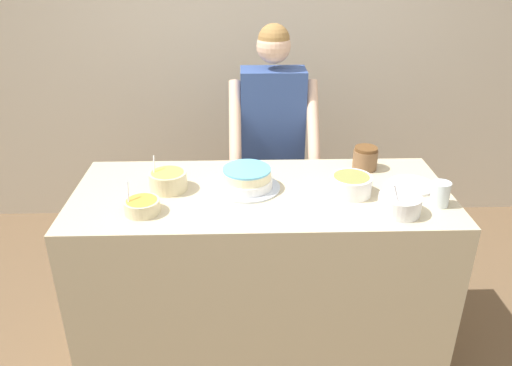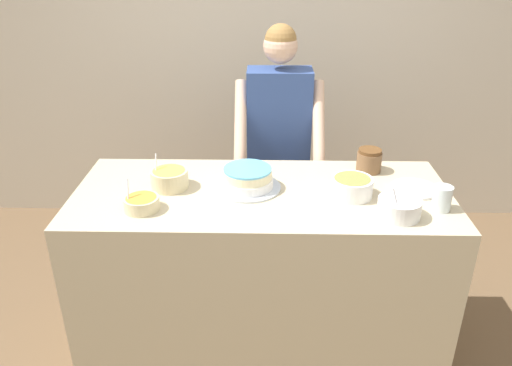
# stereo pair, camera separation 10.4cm
# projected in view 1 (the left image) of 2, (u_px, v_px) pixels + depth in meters

# --- Properties ---
(wall_back) EXTENTS (10.00, 0.05, 2.60)m
(wall_back) POSITION_uv_depth(u_px,v_px,m) (254.00, 51.00, 3.59)
(wall_back) COLOR beige
(wall_back) RESTS_ON ground_plane
(counter) EXTENTS (1.79, 0.75, 0.94)m
(counter) POSITION_uv_depth(u_px,v_px,m) (261.00, 272.00, 2.58)
(counter) COLOR #C6B793
(counter) RESTS_ON ground_plane
(person_baker) EXTENTS (0.51, 0.45, 1.61)m
(person_baker) POSITION_uv_depth(u_px,v_px,m) (272.00, 133.00, 3.00)
(person_baker) COLOR #2D2D38
(person_baker) RESTS_ON ground_plane
(cake) EXTENTS (0.32, 0.32, 0.11)m
(cake) POSITION_uv_depth(u_px,v_px,m) (247.00, 179.00, 2.39)
(cake) COLOR silver
(cake) RESTS_ON counter
(frosting_bowl_orange) EXTENTS (0.16, 0.16, 0.14)m
(frosting_bowl_orange) POSITION_uv_depth(u_px,v_px,m) (142.00, 206.00, 2.18)
(frosting_bowl_orange) COLOR beige
(frosting_bowl_orange) RESTS_ON counter
(frosting_bowl_olive) EXTENTS (0.19, 0.19, 0.09)m
(frosting_bowl_olive) POSITION_uv_depth(u_px,v_px,m) (351.00, 184.00, 2.34)
(frosting_bowl_olive) COLOR white
(frosting_bowl_olive) RESTS_ON counter
(frosting_bowl_white) EXTENTS (0.19, 0.19, 0.16)m
(frosting_bowl_white) POSITION_uv_depth(u_px,v_px,m) (400.00, 204.00, 2.17)
(frosting_bowl_white) COLOR white
(frosting_bowl_white) RESTS_ON counter
(frosting_bowl_yellow) EXTENTS (0.18, 0.18, 0.16)m
(frosting_bowl_yellow) POSITION_uv_depth(u_px,v_px,m) (168.00, 180.00, 2.38)
(frosting_bowl_yellow) COLOR beige
(frosting_bowl_yellow) RESTS_ON counter
(drinking_glass) EXTENTS (0.08, 0.08, 0.11)m
(drinking_glass) POSITION_uv_depth(u_px,v_px,m) (440.00, 194.00, 2.23)
(drinking_glass) COLOR silver
(drinking_glass) RESTS_ON counter
(ceramic_plate) EXTENTS (0.23, 0.23, 0.01)m
(ceramic_plate) POSITION_uv_depth(u_px,v_px,m) (411.00, 185.00, 2.42)
(ceramic_plate) COLOR silver
(ceramic_plate) RESTS_ON counter
(stoneware_jar) EXTENTS (0.13, 0.13, 0.12)m
(stoneware_jar) POSITION_uv_depth(u_px,v_px,m) (365.00, 158.00, 2.59)
(stoneware_jar) COLOR brown
(stoneware_jar) RESTS_ON counter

